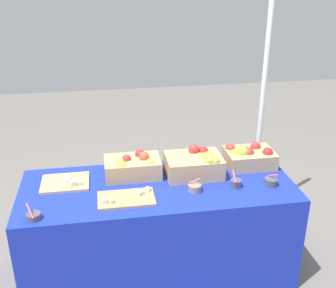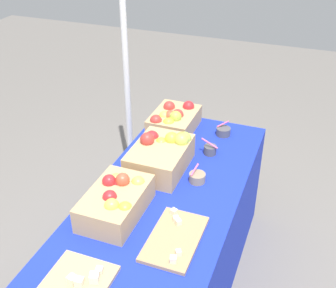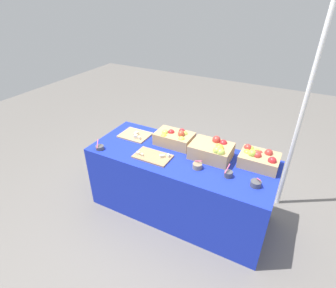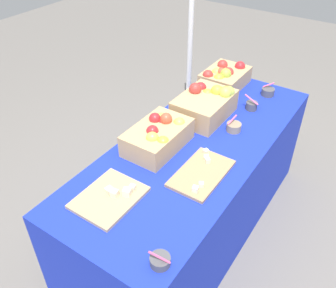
{
  "view_description": "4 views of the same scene",
  "coord_description": "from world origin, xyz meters",
  "views": [
    {
      "loc": [
        -0.35,
        -2.52,
        2.17
      ],
      "look_at": [
        0.08,
        0.03,
        1.03
      ],
      "focal_mm": 44.52,
      "sensor_mm": 36.0,
      "label": 1
    },
    {
      "loc": [
        -1.58,
        -0.64,
        2.13
      ],
      "look_at": [
        0.11,
        -0.0,
        1.02
      ],
      "focal_mm": 45.6,
      "sensor_mm": 36.0,
      "label": 2
    },
    {
      "loc": [
        0.94,
        -2.04,
        2.21
      ],
      "look_at": [
        -0.13,
        -0.04,
        0.86
      ],
      "focal_mm": 28.32,
      "sensor_mm": 36.0,
      "label": 3
    },
    {
      "loc": [
        -1.52,
        -0.82,
        2.02
      ],
      "look_at": [
        -0.18,
        0.08,
        0.81
      ],
      "focal_mm": 38.78,
      "sensor_mm": 36.0,
      "label": 4
    }
  ],
  "objects": [
    {
      "name": "table",
      "position": [
        0.0,
        0.0,
        0.37
      ],
      "size": [
        1.9,
        0.76,
        0.74
      ],
      "primitive_type": "cube",
      "color": "#192DB7",
      "rests_on": "ground_plane"
    },
    {
      "name": "sample_bowl_far",
      "position": [
        0.53,
        -0.12,
        0.77
      ],
      "size": [
        0.08,
        0.11,
        0.11
      ],
      "color": "#4C4C51",
      "rests_on": "table"
    },
    {
      "name": "sample_bowl_extra",
      "position": [
        -0.8,
        -0.3,
        0.76
      ],
      "size": [
        0.09,
        0.09,
        0.1
      ],
      "color": "#4C4C51",
      "rests_on": "table"
    },
    {
      "name": "cutting_board_back",
      "position": [
        -0.63,
        0.12,
        0.75
      ],
      "size": [
        0.33,
        0.26,
        0.06
      ],
      "color": "tan",
      "rests_on": "table"
    },
    {
      "name": "sample_bowl_near",
      "position": [
        0.77,
        -0.13,
        0.77
      ],
      "size": [
        0.09,
        0.09,
        0.09
      ],
      "color": "#4C4C51",
      "rests_on": "table"
    },
    {
      "name": "apple_crate_right",
      "position": [
        -0.15,
        0.17,
        0.82
      ],
      "size": [
        0.4,
        0.25,
        0.18
      ],
      "color": "tan",
      "rests_on": "table"
    },
    {
      "name": "ground_plane",
      "position": [
        0.0,
        0.0,
        0.0
      ],
      "size": [
        10.0,
        10.0,
        0.0
      ],
      "primitive_type": "plane",
      "color": "slate"
    },
    {
      "name": "tent_pole",
      "position": [
        0.98,
        0.64,
        1.08
      ],
      "size": [
        0.04,
        0.04,
        2.17
      ],
      "primitive_type": "cylinder",
      "color": "white",
      "rests_on": "ground_plane"
    },
    {
      "name": "apple_crate_left",
      "position": [
        0.72,
        0.19,
        0.82
      ],
      "size": [
        0.36,
        0.27,
        0.17
      ],
      "color": "tan",
      "rests_on": "table"
    },
    {
      "name": "apple_crate_middle",
      "position": [
        0.29,
        0.1,
        0.83
      ],
      "size": [
        0.4,
        0.29,
        0.2
      ],
      "color": "tan",
      "rests_on": "table"
    },
    {
      "name": "cutting_board_front",
      "position": [
        -0.23,
        -0.17,
        0.75
      ],
      "size": [
        0.37,
        0.22,
        0.05
      ],
      "color": "tan",
      "rests_on": "table"
    },
    {
      "name": "sample_bowl_mid",
      "position": [
        0.23,
        -0.13,
        0.77
      ],
      "size": [
        0.09,
        0.09,
        0.09
      ],
      "color": "gray",
      "rests_on": "table"
    }
  ]
}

